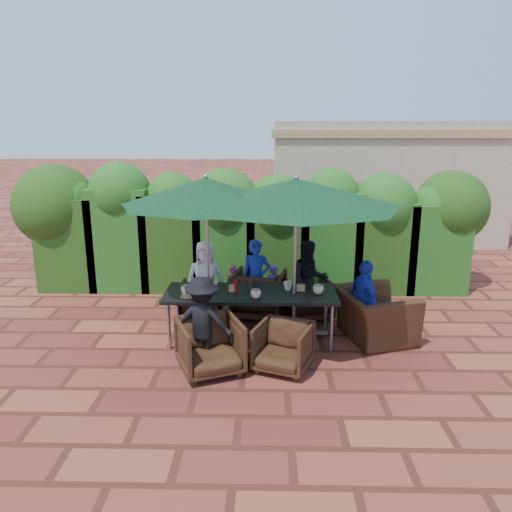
{
  "coord_description": "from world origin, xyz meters",
  "views": [
    {
      "loc": [
        0.3,
        -7.09,
        3.12
      ],
      "look_at": [
        0.13,
        0.4,
        1.14
      ],
      "focal_mm": 35.0,
      "sensor_mm": 36.0,
      "label": 1
    }
  ],
  "objects_px": {
    "chair_near_right": "(283,345)",
    "umbrella_left": "(206,192)",
    "chair_far_left": "(200,299)",
    "umbrella_right": "(296,192)",
    "chair_far_right": "(308,296)",
    "chair_end_right": "(375,307)",
    "chair_near_left": "(210,344)",
    "dining_table": "(251,297)",
    "chair_far_mid": "(259,292)"
  },
  "relations": [
    {
      "from": "umbrella_right",
      "to": "chair_far_left",
      "type": "bearing_deg",
      "value": 149.98
    },
    {
      "from": "chair_near_right",
      "to": "umbrella_right",
      "type": "bearing_deg",
      "value": 99.53
    },
    {
      "from": "chair_end_right",
      "to": "chair_near_right",
      "type": "bearing_deg",
      "value": 110.06
    },
    {
      "from": "chair_far_right",
      "to": "chair_end_right",
      "type": "height_order",
      "value": "chair_end_right"
    },
    {
      "from": "umbrella_left",
      "to": "chair_near_right",
      "type": "distance_m",
      "value": 2.37
    },
    {
      "from": "chair_far_mid",
      "to": "chair_far_right",
      "type": "xyz_separation_m",
      "value": [
        0.82,
        -0.02,
        -0.06
      ]
    },
    {
      "from": "umbrella_left",
      "to": "chair_far_right",
      "type": "bearing_deg",
      "value": 29.21
    },
    {
      "from": "umbrella_right",
      "to": "dining_table",
      "type": "bearing_deg",
      "value": 177.52
    },
    {
      "from": "umbrella_left",
      "to": "chair_near_right",
      "type": "xyz_separation_m",
      "value": [
        1.08,
        -0.98,
        -1.87
      ]
    },
    {
      "from": "umbrella_right",
      "to": "chair_far_right",
      "type": "height_order",
      "value": "umbrella_right"
    },
    {
      "from": "chair_far_right",
      "to": "umbrella_right",
      "type": "bearing_deg",
      "value": 58.35
    },
    {
      "from": "dining_table",
      "to": "chair_far_mid",
      "type": "relative_size",
      "value": 2.94
    },
    {
      "from": "umbrella_right",
      "to": "chair_near_left",
      "type": "distance_m",
      "value": 2.36
    },
    {
      "from": "chair_near_right",
      "to": "umbrella_left",
      "type": "bearing_deg",
      "value": 158.52
    },
    {
      "from": "chair_far_left",
      "to": "chair_far_mid",
      "type": "bearing_deg",
      "value": -170.63
    },
    {
      "from": "dining_table",
      "to": "chair_far_right",
      "type": "relative_size",
      "value": 3.45
    },
    {
      "from": "chair_near_left",
      "to": "umbrella_left",
      "type": "bearing_deg",
      "value": 74.48
    },
    {
      "from": "chair_far_left",
      "to": "umbrella_right",
      "type": "bearing_deg",
      "value": 152.52
    },
    {
      "from": "umbrella_left",
      "to": "umbrella_right",
      "type": "xyz_separation_m",
      "value": [
        1.26,
        -0.09,
        0.0
      ]
    },
    {
      "from": "umbrella_left",
      "to": "chair_far_left",
      "type": "distance_m",
      "value": 2.04
    },
    {
      "from": "umbrella_right",
      "to": "chair_end_right",
      "type": "bearing_deg",
      "value": 6.04
    },
    {
      "from": "umbrella_right",
      "to": "chair_far_mid",
      "type": "bearing_deg",
      "value": 118.63
    },
    {
      "from": "umbrella_left",
      "to": "chair_near_left",
      "type": "height_order",
      "value": "umbrella_left"
    },
    {
      "from": "umbrella_right",
      "to": "chair_far_left",
      "type": "relative_size",
      "value": 4.3
    },
    {
      "from": "umbrella_right",
      "to": "chair_far_right",
      "type": "bearing_deg",
      "value": 73.05
    },
    {
      "from": "umbrella_left",
      "to": "chair_far_right",
      "type": "xyz_separation_m",
      "value": [
        1.55,
        0.87,
        -1.85
      ]
    },
    {
      "from": "umbrella_left",
      "to": "umbrella_right",
      "type": "height_order",
      "value": "same"
    },
    {
      "from": "chair_far_right",
      "to": "chair_far_left",
      "type": "bearing_deg",
      "value": -11.79
    },
    {
      "from": "umbrella_left",
      "to": "chair_near_left",
      "type": "relative_size",
      "value": 3.13
    },
    {
      "from": "chair_near_left",
      "to": "chair_near_right",
      "type": "height_order",
      "value": "chair_near_left"
    },
    {
      "from": "umbrella_left",
      "to": "chair_near_right",
      "type": "relative_size",
      "value": 3.55
    },
    {
      "from": "chair_far_right",
      "to": "chair_far_mid",
      "type": "bearing_deg",
      "value": -16.37
    },
    {
      "from": "chair_far_right",
      "to": "umbrella_left",
      "type": "bearing_deg",
      "value": 14.5
    },
    {
      "from": "umbrella_left",
      "to": "chair_far_right",
      "type": "distance_m",
      "value": 2.56
    },
    {
      "from": "chair_far_mid",
      "to": "chair_near_right",
      "type": "xyz_separation_m",
      "value": [
        0.35,
        -1.87,
        -0.08
      ]
    },
    {
      "from": "chair_near_right",
      "to": "chair_far_right",
      "type": "bearing_deg",
      "value": 96.6
    },
    {
      "from": "chair_far_right",
      "to": "chair_end_right",
      "type": "relative_size",
      "value": 0.65
    },
    {
      "from": "umbrella_right",
      "to": "chair_end_right",
      "type": "relative_size",
      "value": 2.63
    },
    {
      "from": "umbrella_left",
      "to": "chair_far_left",
      "type": "xyz_separation_m",
      "value": [
        -0.23,
        0.78,
        -1.87
      ]
    },
    {
      "from": "chair_near_left",
      "to": "chair_far_mid",
      "type": "bearing_deg",
      "value": 50.54
    },
    {
      "from": "chair_far_right",
      "to": "chair_end_right",
      "type": "distance_m",
      "value": 1.24
    },
    {
      "from": "umbrella_right",
      "to": "chair_near_right",
      "type": "height_order",
      "value": "umbrella_right"
    },
    {
      "from": "dining_table",
      "to": "chair_near_right",
      "type": "relative_size",
      "value": 3.61
    },
    {
      "from": "dining_table",
      "to": "umbrella_left",
      "type": "height_order",
      "value": "umbrella_left"
    },
    {
      "from": "chair_far_right",
      "to": "chair_near_right",
      "type": "relative_size",
      "value": 1.05
    },
    {
      "from": "umbrella_left",
      "to": "chair_far_left",
      "type": "bearing_deg",
      "value": 106.71
    },
    {
      "from": "umbrella_left",
      "to": "chair_far_left",
      "type": "relative_size",
      "value": 3.58
    },
    {
      "from": "chair_near_right",
      "to": "chair_end_right",
      "type": "height_order",
      "value": "chair_end_right"
    },
    {
      "from": "chair_far_left",
      "to": "chair_near_left",
      "type": "bearing_deg",
      "value": 103.76
    },
    {
      "from": "chair_near_right",
      "to": "chair_end_right",
      "type": "xyz_separation_m",
      "value": [
        1.39,
        1.02,
        0.14
      ]
    }
  ]
}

